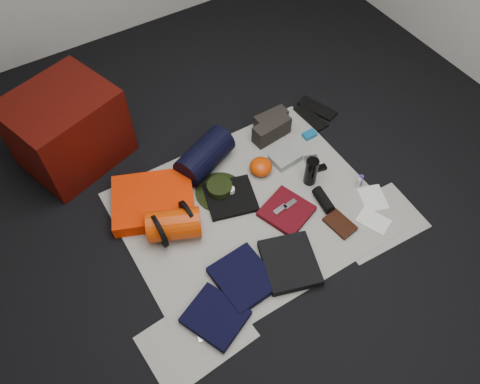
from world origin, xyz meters
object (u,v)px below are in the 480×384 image
water_bottle (311,171)px  compact_camera (311,160)px  paperback_book (340,224)px  sleeping_pad (154,201)px  navy_duffel (205,156)px  stuff_sack (174,225)px  red_cabinet (68,129)px

water_bottle → compact_camera: (0.12, 0.14, -0.09)m
paperback_book → compact_camera: bearing=65.0°
water_bottle → paperback_book: size_ratio=1.10×
sleeping_pad → water_bottle: bearing=-20.8°
sleeping_pad → navy_duffel: (0.45, 0.11, 0.06)m
navy_duffel → water_bottle: bearing=-64.9°
stuff_sack → paperback_book: size_ratio=1.69×
paperback_book → stuff_sack: bearing=143.6°
stuff_sack → sleeping_pad: bearing=94.9°
sleeping_pad → compact_camera: bearing=-12.3°
red_cabinet → compact_camera: bearing=-51.7°
red_cabinet → paperback_book: red_cabinet is taller
water_bottle → paperback_book: (-0.05, -0.39, -0.09)m
red_cabinet → compact_camera: (1.38, -0.92, -0.25)m
paperback_book → navy_duffel: bearing=111.4°
sleeping_pad → stuff_sack: size_ratio=1.59×
compact_camera → red_cabinet: bearing=167.0°
stuff_sack → paperback_book: stuff_sack is taller
navy_duffel → water_bottle: navy_duffel is taller
water_bottle → paperback_book: bearing=-96.8°
red_cabinet → stuff_sack: (0.30, -0.94, -0.17)m
sleeping_pad → navy_duffel: size_ratio=1.26×
stuff_sack → compact_camera: bearing=1.2°
stuff_sack → water_bottle: size_ratio=1.53×
red_cabinet → compact_camera: size_ratio=7.03×
water_bottle → compact_camera: bearing=49.7°
sleeping_pad → water_bottle: size_ratio=2.44×
stuff_sack → paperback_book: (0.92, -0.50, -0.08)m
red_cabinet → paperback_book: size_ratio=3.36×
red_cabinet → navy_duffel: (0.73, -0.56, -0.16)m
red_cabinet → sleeping_pad: 0.76m
water_bottle → stuff_sack: bearing=173.3°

